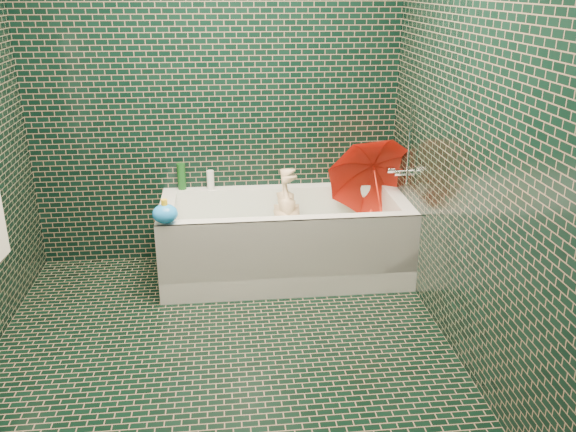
{
  "coord_description": "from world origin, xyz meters",
  "views": [
    {
      "loc": [
        0.05,
        -2.89,
        1.96
      ],
      "look_at": [
        0.45,
        0.82,
        0.52
      ],
      "focal_mm": 38.0,
      "sensor_mm": 36.0,
      "label": 1
    }
  ],
  "objects": [
    {
      "name": "child",
      "position": [
        0.49,
        0.98,
        0.31
      ],
      "size": [
        0.95,
        0.44,
        0.27
      ],
      "primitive_type": "imported",
      "rotation": [
        -1.51,
        0.0,
        -1.69
      ],
      "color": "#D6B286",
      "rests_on": "bathtub"
    },
    {
      "name": "bottle_right_pump",
      "position": [
        1.2,
        1.35,
        0.64
      ],
      "size": [
        0.06,
        0.06,
        0.17
      ],
      "primitive_type": "cylinder",
      "rotation": [
        0.0,
        0.0,
        -0.22
      ],
      "color": "silver",
      "rests_on": "bathtub"
    },
    {
      "name": "wall_front",
      "position": [
        0.0,
        -1.4,
        1.25
      ],
      "size": [
        2.8,
        0.0,
        2.8
      ],
      "primitive_type": "plane",
      "rotation": [
        -1.57,
        0.0,
        0.0
      ],
      "color": "black",
      "rests_on": "floor"
    },
    {
      "name": "bottle_left_tall",
      "position": [
        -0.26,
        1.37,
        0.65
      ],
      "size": [
        0.06,
        0.06,
        0.19
      ],
      "primitive_type": "cylinder",
      "rotation": [
        0.0,
        0.0,
        0.03
      ],
      "color": "#134216",
      "rests_on": "bathtub"
    },
    {
      "name": "wall_right",
      "position": [
        1.3,
        0.0,
        1.25
      ],
      "size": [
        0.0,
        2.8,
        2.8
      ],
      "primitive_type": "plane",
      "rotation": [
        1.57,
        0.0,
        -1.57
      ],
      "color": "black",
      "rests_on": "floor"
    },
    {
      "name": "water",
      "position": [
        0.45,
        1.02,
        0.3
      ],
      "size": [
        1.48,
        0.53,
        0.0
      ],
      "primitive_type": "cube",
      "color": "silver",
      "rests_on": "bathtub"
    },
    {
      "name": "umbrella",
      "position": [
        1.1,
        1.03,
        0.62
      ],
      "size": [
        0.81,
        0.9,
        0.86
      ],
      "primitive_type": "imported",
      "rotation": [
        0.37,
        -0.14,
        -0.17
      ],
      "color": "red",
      "rests_on": "bathtub"
    },
    {
      "name": "soap_bottle_c",
      "position": [
        1.13,
        1.35,
        0.55
      ],
      "size": [
        0.17,
        0.17,
        0.17
      ],
      "primitive_type": "imported",
      "rotation": [
        0.0,
        0.0,
        0.32
      ],
      "color": "#134216",
      "rests_on": "bathtub"
    },
    {
      "name": "bottle_right_tall",
      "position": [
        1.1,
        1.37,
        0.66
      ],
      "size": [
        0.07,
        0.07,
        0.21
      ],
      "primitive_type": "cylinder",
      "rotation": [
        0.0,
        0.0,
        -0.27
      ],
      "color": "#134216",
      "rests_on": "bathtub"
    },
    {
      "name": "rubber_duck",
      "position": [
        0.96,
        1.35,
        0.59
      ],
      "size": [
        0.12,
        0.09,
        0.09
      ],
      "rotation": [
        0.0,
        0.0,
        0.27
      ],
      "color": "yellow",
      "rests_on": "bathtub"
    },
    {
      "name": "floor",
      "position": [
        0.0,
        0.0,
        0.0
      ],
      "size": [
        2.8,
        2.8,
        0.0
      ],
      "primitive_type": "plane",
      "color": "black",
      "rests_on": "ground"
    },
    {
      "name": "faucet",
      "position": [
        1.26,
        1.02,
        0.77
      ],
      "size": [
        0.18,
        0.19,
        0.55
      ],
      "color": "silver",
      "rests_on": "wall_right"
    },
    {
      "name": "bathtub",
      "position": [
        0.45,
        1.01,
        0.21
      ],
      "size": [
        1.7,
        0.75,
        0.55
      ],
      "color": "white",
      "rests_on": "floor"
    },
    {
      "name": "bottle_left_short",
      "position": [
        -0.06,
        1.33,
        0.62
      ],
      "size": [
        0.07,
        0.07,
        0.14
      ],
      "primitive_type": "cylinder",
      "rotation": [
        0.0,
        0.0,
        0.44
      ],
      "color": "white",
      "rests_on": "bathtub"
    },
    {
      "name": "bath_mat",
      "position": [
        0.45,
        1.02,
        0.16
      ],
      "size": [
        1.35,
        0.47,
        0.01
      ],
      "primitive_type": "cube",
      "color": "#3BD029",
      "rests_on": "bathtub"
    },
    {
      "name": "soap_bottle_b",
      "position": [
        1.25,
        1.33,
        0.55
      ],
      "size": [
        0.1,
        0.1,
        0.19
      ],
      "primitive_type": "imported",
      "rotation": [
        0.0,
        0.0,
        -0.24
      ],
      "color": "#501C69",
      "rests_on": "bathtub"
    },
    {
      "name": "soap_bottle_a",
      "position": [
        1.2,
        1.32,
        0.55
      ],
      "size": [
        0.1,
        0.1,
        0.24
      ],
      "primitive_type": "imported",
      "rotation": [
        0.0,
        0.0,
        -0.15
      ],
      "color": "white",
      "rests_on": "bathtub"
    },
    {
      "name": "wall_back",
      "position": [
        0.0,
        1.4,
        1.25
      ],
      "size": [
        2.8,
        0.0,
        2.8
      ],
      "primitive_type": "plane",
      "rotation": [
        1.57,
        0.0,
        0.0
      ],
      "color": "black",
      "rests_on": "floor"
    },
    {
      "name": "bath_toy",
      "position": [
        -0.33,
        0.69,
        0.62
      ],
      "size": [
        0.16,
        0.13,
        0.16
      ],
      "rotation": [
        0.0,
        0.0,
        -0.03
      ],
      "color": "#1A86F2",
      "rests_on": "bathtub"
    }
  ]
}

